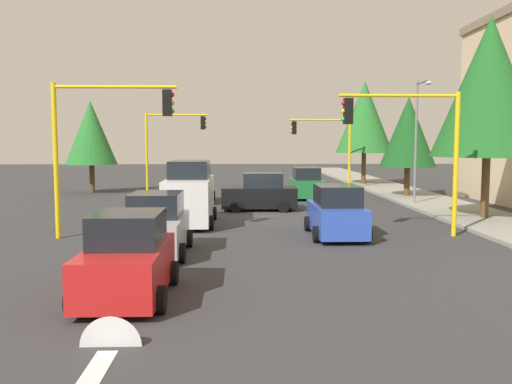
{
  "coord_description": "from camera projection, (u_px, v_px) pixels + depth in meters",
  "views": [
    {
      "loc": [
        26.44,
        -0.72,
        3.63
      ],
      "look_at": [
        0.46,
        0.09,
        1.2
      ],
      "focal_mm": 38.34,
      "sensor_mm": 36.0,
      "label": 1
    }
  ],
  "objects": [
    {
      "name": "delivery_van_white",
      "position": [
        190.0,
        195.0,
        23.75
      ],
      "size": [
        4.8,
        2.22,
        2.77
      ],
      "color": "white",
      "rests_on": "ground"
    },
    {
      "name": "lane_arrow_mid",
      "position": [
        104.0,
        358.0,
        9.15
      ],
      "size": [
        2.4,
        1.1,
        1.1
      ],
      "color": "silver",
      "rests_on": "ground"
    },
    {
      "name": "car_green",
      "position": [
        306.0,
        184.0,
        34.66
      ],
      "size": [
        4.08,
        2.12,
        1.98
      ],
      "color": "#1E7238",
      "rests_on": "ground"
    },
    {
      "name": "traffic_signal_near_right",
      "position": [
        104.0,
        129.0,
        20.14
      ],
      "size": [
        0.36,
        4.59,
        5.76
      ],
      "color": "yellow",
      "rests_on": "ground"
    },
    {
      "name": "tree_roadside_mid",
      "position": [
        408.0,
        132.0,
        34.55
      ],
      "size": [
        3.53,
        3.53,
        6.42
      ],
      "color": "brown",
      "rests_on": "ground"
    },
    {
      "name": "traffic_signal_far_right",
      "position": [
        171.0,
        136.0,
        40.05
      ],
      "size": [
        0.36,
        4.59,
        5.68
      ],
      "color": "yellow",
      "rests_on": "ground"
    },
    {
      "name": "lane_arrow_near",
      "position": [
        157.0,
        272.0,
        15.12
      ],
      "size": [
        2.4,
        1.1,
        1.1
      ],
      "color": "silver",
      "rests_on": "ground"
    },
    {
      "name": "tree_opposite_side",
      "position": [
        91.0,
        133.0,
        37.88
      ],
      "size": [
        3.53,
        3.53,
        6.42
      ],
      "color": "brown",
      "rests_on": "ground"
    },
    {
      "name": "car_silver",
      "position": [
        156.0,
        227.0,
        17.47
      ],
      "size": [
        3.93,
        2.1,
        1.98
      ],
      "color": "#B2B5BA",
      "rests_on": "ground"
    },
    {
      "name": "sidewalk_kerb",
      "position": [
        431.0,
        202.0,
        31.96
      ],
      "size": [
        80.0,
        4.0,
        0.15
      ],
      "primitive_type": "cube",
      "color": "gray",
      "rests_on": "ground"
    },
    {
      "name": "tree_roadside_near",
      "position": [
        489.0,
        87.0,
        24.44
      ],
      "size": [
        5.0,
        5.0,
        9.18
      ],
      "color": "brown",
      "rests_on": "ground"
    },
    {
      "name": "car_red",
      "position": [
        127.0,
        260.0,
        12.63
      ],
      "size": [
        3.78,
        2.07,
        1.98
      ],
      "color": "red",
      "rests_on": "ground"
    },
    {
      "name": "ground_plane",
      "position": [
        254.0,
        216.0,
        26.67
      ],
      "size": [
        120.0,
        120.0,
        0.0
      ],
      "primitive_type": "plane",
      "color": "#353538"
    },
    {
      "name": "car_blue",
      "position": [
        336.0,
        213.0,
        20.73
      ],
      "size": [
        4.08,
        2.07,
        1.98
      ],
      "color": "blue",
      "rests_on": "ground"
    },
    {
      "name": "car_yellow",
      "position": [
        197.0,
        187.0,
        32.31
      ],
      "size": [
        3.69,
        2.0,
        1.98
      ],
      "color": "yellow",
      "rests_on": "ground"
    },
    {
      "name": "traffic_signal_far_left",
      "position": [
        325.0,
        139.0,
        40.42
      ],
      "size": [
        0.36,
        4.59,
        5.33
      ],
      "color": "yellow",
      "rests_on": "ground"
    },
    {
      "name": "street_lamp_curbside",
      "position": [
        418.0,
        128.0,
        30.14
      ],
      "size": [
        2.15,
        0.28,
        7.0
      ],
      "color": "slate",
      "rests_on": "ground"
    },
    {
      "name": "traffic_signal_near_left",
      "position": [
        409.0,
        134.0,
        20.51
      ],
      "size": [
        0.36,
        4.59,
        5.47
      ],
      "color": "yellow",
      "rests_on": "ground"
    },
    {
      "name": "tree_roadside_far",
      "position": [
        365.0,
        117.0,
        44.36
      ],
      "size": [
        4.61,
        4.61,
        8.44
      ],
      "color": "brown",
      "rests_on": "ground"
    },
    {
      "name": "car_black",
      "position": [
        260.0,
        193.0,
        28.59
      ],
      "size": [
        1.99,
        3.9,
        1.98
      ],
      "color": "black",
      "rests_on": "ground"
    }
  ]
}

